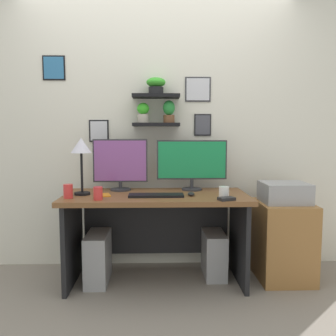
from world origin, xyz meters
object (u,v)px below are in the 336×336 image
monitor_left (120,164)px  computer_tower_right (214,254)px  monitor_right (192,162)px  desk_lamp (81,150)px  water_cup (68,191)px  pen_cup (98,193)px  cell_phone (105,195)px  drawer_cabinet (283,240)px  keyboard (156,195)px  computer_tower_left (98,258)px  scissors_tray (226,199)px  computer_mouse (191,194)px  coffee_mug (224,192)px  printer (284,193)px  desk (156,218)px

monitor_left → computer_tower_right: monitor_left is taller
monitor_right → desk_lamp: size_ratio=1.33×
water_cup → computer_tower_right: size_ratio=0.27×
pen_cup → water_cup: 0.26m
desk_lamp → cell_phone: desk_lamp is taller
monitor_right → cell_phone: 0.81m
drawer_cabinet → monitor_right: bearing=166.6°
computer_tower_right → keyboard: bearing=-156.7°
computer_tower_left → scissors_tray: bearing=-15.1°
computer_mouse → water_cup: (-0.97, -0.08, 0.04)m
cell_phone → pen_cup: (-0.03, -0.18, 0.05)m
water_cup → drawer_cabinet: 1.85m
computer_mouse → coffee_mug: size_ratio=1.00×
monitor_left → cell_phone: size_ratio=3.43×
desk_lamp → drawer_cabinet: desk_lamp is taller
printer → desk_lamp: bearing=-178.9°
cell_phone → computer_tower_left: bearing=134.8°
cell_phone → printer: 1.51m
monitor_right → coffee_mug: (0.22, -0.40, -0.20)m
desk → computer_tower_left: bearing=-173.6°
monitor_left → computer_tower_left: bearing=-128.7°
desk → computer_tower_right: 0.61m
drawer_cabinet → printer: size_ratio=1.76×
computer_mouse → drawer_cabinet: bearing=7.7°
desk_lamp → coffee_mug: bearing=-8.8°
monitor_left → keyboard: size_ratio=1.09×
pen_cup → desk_lamp: bearing=126.3°
desk → monitor_right: size_ratio=2.45×
monitor_right → water_cup: 1.09m
desk → desk_lamp: 0.85m
desk → printer: 1.11m
computer_mouse → cell_phone: computer_mouse is taller
desk → desk_lamp: desk_lamp is taller
printer → monitor_right: bearing=166.6°
desk_lamp → drawer_cabinet: 1.88m
monitor_right → computer_tower_right: monitor_right is taller
monitor_right → computer_tower_left: bearing=-164.9°
cell_phone → pen_cup: size_ratio=1.40×
monitor_right → scissors_tray: bearing=-66.5°
pen_cup → computer_tower_right: (0.95, 0.34, -0.61)m
scissors_tray → computer_tower_left: size_ratio=0.29×
cell_phone → computer_tower_right: 1.09m
coffee_mug → water_cup: bearing=178.9°
computer_mouse → desk_lamp: (-0.90, 0.08, 0.35)m
monitor_right → desk_lamp: bearing=-166.8°
desk_lamp → computer_tower_left: (0.12, -0.00, -0.91)m
pen_cup → printer: bearing=9.7°
cell_phone → computer_tower_right: cell_phone is taller
water_cup → printer: bearing=6.0°
desk_lamp → monitor_right: bearing=13.2°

